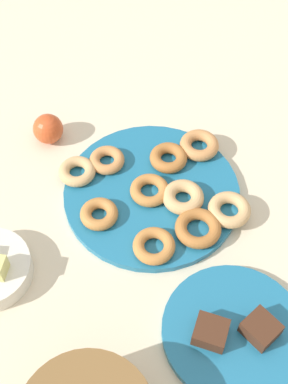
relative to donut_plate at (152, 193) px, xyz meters
The scene contains 16 objects.
ground_plane 0.01m from the donut_plate, ahead, with size 2.40×2.40×0.00m, color beige.
donut_plate is the anchor object (origin of this frame).
donut_0 0.07m from the donut_plate, behind, with size 0.08×0.08×0.03m, color tan.
donut_1 0.12m from the donut_plate, ahead, with size 0.07×0.07×0.02m, color #C6844C.
donut_2 0.02m from the donut_plate, 63.67° to the left, with size 0.08×0.08×0.02m, color #BC7A3D.
donut_3 0.14m from the donut_plate, 123.26° to the left, with size 0.08×0.08×0.02m, color #BC7A3D.
donut_4 0.15m from the donut_plate, 100.61° to the right, with size 0.08×0.08×0.03m, color #C6844C.
donut_5 0.16m from the donut_plate, 168.05° to the right, with size 0.09×0.09×0.02m, color tan.
donut_6 0.16m from the donut_plate, 17.25° to the left, with size 0.08×0.08×0.02m, color tan.
donut_7 0.09m from the donut_plate, 82.85° to the right, with size 0.08×0.08×0.02m, color #AD6B33.
donut_8 0.12m from the donut_plate, 64.14° to the left, with size 0.08×0.08×0.02m, color #BC7A3D.
donut_9 0.13m from the donut_plate, 163.91° to the left, with size 0.09×0.09×0.02m, color #AD6B33.
cake_plate 0.33m from the donut_plate, 147.25° to the left, with size 0.25×0.25×0.02m, color #1E6B93.
brownie_near 0.35m from the donut_plate, 153.16° to the left, with size 0.06×0.05×0.03m, color #472819.
brownie_far 0.32m from the donut_plate, 139.50° to the left, with size 0.06×0.05×0.03m, color #472819.
apple 0.28m from the donut_plate, ahead, with size 0.07×0.07×0.07m, color #CC4C23.
Camera 1 is at (-0.33, 0.55, 0.89)m, focal length 49.57 mm.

